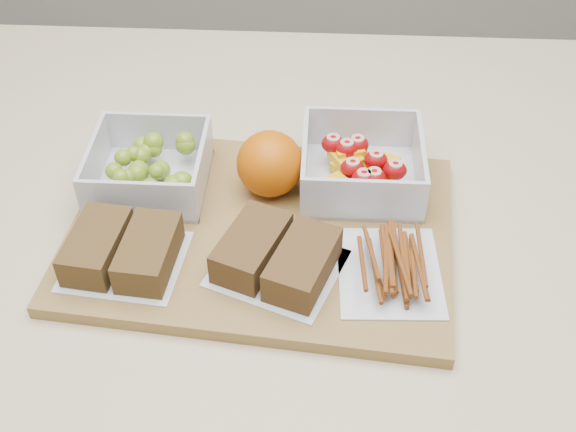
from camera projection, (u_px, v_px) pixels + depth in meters
name	position (u px, v px, depth m)	size (l,w,h in m)	color
cutting_board	(261.00, 232.00, 0.81)	(0.42, 0.30, 0.02)	olive
grape_container	(151.00, 167.00, 0.84)	(0.13, 0.13, 0.06)	silver
fruit_container	(361.00, 167.00, 0.84)	(0.14, 0.14, 0.06)	silver
orange	(270.00, 164.00, 0.82)	(0.08, 0.08, 0.08)	#C65604
sandwich_bag_left	(123.00, 250.00, 0.75)	(0.13, 0.12, 0.04)	silver
sandwich_bag_center	(277.00, 256.00, 0.74)	(0.16, 0.15, 0.04)	silver
pretzel_bag	(390.00, 263.00, 0.74)	(0.11, 0.13, 0.03)	silver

